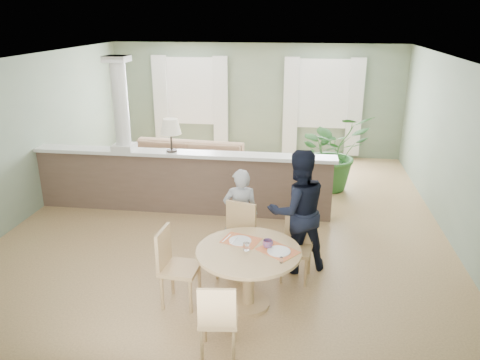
# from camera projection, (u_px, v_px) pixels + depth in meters

# --- Properties ---
(ground) EXTENTS (8.00, 8.00, 0.00)m
(ground) POSITION_uv_depth(u_px,v_px,m) (231.00, 219.00, 8.08)
(ground) COLOR tan
(ground) RESTS_ON ground
(room_shell) EXTENTS (7.02, 8.02, 2.71)m
(room_shell) POSITION_uv_depth(u_px,v_px,m) (234.00, 108.00, 8.06)
(room_shell) COLOR gray
(room_shell) RESTS_ON ground
(pony_wall) EXTENTS (5.32, 0.38, 2.70)m
(pony_wall) POSITION_uv_depth(u_px,v_px,m) (176.00, 174.00, 8.15)
(pony_wall) COLOR brown
(pony_wall) RESTS_ON ground
(sofa) EXTENTS (3.05, 1.40, 0.87)m
(sofa) POSITION_uv_depth(u_px,v_px,m) (183.00, 166.00, 9.43)
(sofa) COLOR #9B6D54
(sofa) RESTS_ON ground
(houseplant) EXTENTS (1.79, 1.71, 1.54)m
(houseplant) POSITION_uv_depth(u_px,v_px,m) (333.00, 152.00, 9.24)
(houseplant) COLOR #2B6227
(houseplant) RESTS_ON ground
(dining_table) EXTENTS (1.24, 1.24, 0.84)m
(dining_table) POSITION_uv_depth(u_px,v_px,m) (249.00, 261.00, 5.50)
(dining_table) COLOR tan
(dining_table) RESTS_ON ground
(chair_far_boy) EXTENTS (0.55, 0.55, 0.98)m
(chair_far_boy) POSITION_uv_depth(u_px,v_px,m) (237.00, 236.00, 6.24)
(chair_far_boy) COLOR tan
(chair_far_boy) RESTS_ON ground
(chair_far_man) EXTENTS (0.45, 0.45, 0.88)m
(chair_far_man) POSITION_uv_depth(u_px,v_px,m) (297.00, 243.00, 6.17)
(chair_far_man) COLOR tan
(chair_far_man) RESTS_ON ground
(chair_near) EXTENTS (0.44, 0.44, 0.87)m
(chair_near) POSITION_uv_depth(u_px,v_px,m) (218.00, 317.00, 4.68)
(chair_near) COLOR tan
(chair_near) RESTS_ON ground
(chair_side) EXTENTS (0.47, 0.47, 0.97)m
(chair_side) POSITION_uv_depth(u_px,v_px,m) (174.00, 263.00, 5.58)
(chair_side) COLOR tan
(chair_side) RESTS_ON ground
(child_person) EXTENTS (0.54, 0.40, 1.35)m
(child_person) POSITION_uv_depth(u_px,v_px,m) (241.00, 215.00, 6.57)
(child_person) COLOR #9B9CA0
(child_person) RESTS_ON ground
(man_person) EXTENTS (1.01, 0.91, 1.71)m
(man_person) POSITION_uv_depth(u_px,v_px,m) (298.00, 211.00, 6.26)
(man_person) COLOR black
(man_person) RESTS_ON ground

